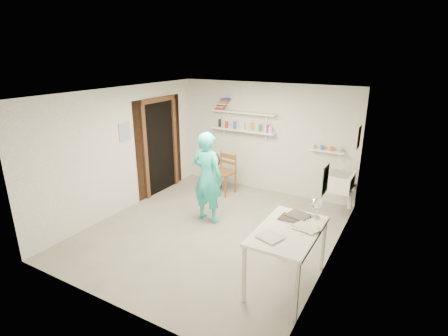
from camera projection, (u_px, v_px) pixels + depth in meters
The scene contains 27 objects.
floor at pixel (213, 231), 6.19m from camera, with size 4.00×4.50×0.02m, color slate.
ceiling at pixel (211, 92), 5.42m from camera, with size 4.00×4.50×0.02m, color silver.
wall_back at pixel (266, 138), 7.67m from camera, with size 4.00×0.02×2.40m, color silver.
wall_front at pixel (108, 220), 3.94m from camera, with size 4.00×0.02×2.40m, color silver.
wall_left at pixel (124, 150), 6.74m from camera, with size 0.02×4.50×2.40m, color silver.
wall_right at pixel (335, 188), 4.86m from camera, with size 0.02×4.50×2.40m, color silver.
doorway_recess at pixel (160, 148), 7.66m from camera, with size 0.02×0.90×2.00m, color black.
corridor_box at pixel (136, 142), 7.98m from camera, with size 1.40×1.50×2.10m, color brown.
door_lintel at pixel (158, 100), 7.32m from camera, with size 0.06×1.05×0.10m, color brown.
door_jamb_near at pixel (145, 153), 7.24m from camera, with size 0.06×0.10×2.00m, color brown.
door_jamb_far at pixel (175, 143), 8.07m from camera, with size 0.06×0.10×2.00m, color brown.
shelf_lower at pixel (243, 130), 7.75m from camera, with size 1.50×0.22×0.03m, color white.
shelf_upper at pixel (243, 112), 7.62m from camera, with size 1.50×0.22×0.03m, color white.
ledge_shelf at pixel (326, 151), 6.98m from camera, with size 0.70×0.14×0.03m, color white.
poster_left at pixel (125, 132), 6.67m from camera, with size 0.01×0.28×0.36m, color #334C7F.
poster_right_a at pixel (359, 137), 6.24m from camera, with size 0.01×0.34×0.42m, color #995933.
poster_right_b at pixel (325, 180), 4.32m from camera, with size 0.01×0.30×0.38m, color #3F724C.
belfast_sink at pixel (339, 181), 6.54m from camera, with size 0.48×0.60×0.30m, color white.
man at pixel (208, 177), 6.32m from camera, with size 0.62×0.40×1.69m, color #28C8BB.
wall_clock at pixel (213, 159), 6.42m from camera, with size 0.30×0.30×0.04m, color #CEB38C.
wooden_chair at pixel (223, 172), 7.67m from camera, with size 0.46×0.44×0.98m, color brown.
work_table at pixel (287, 258), 4.62m from camera, with size 0.75×1.25×0.84m, color white.
desk_lamp at pixel (317, 203), 4.73m from camera, with size 0.16×0.16×0.16m, color silver.
spray_cans at pixel (243, 126), 7.71m from camera, with size 1.26×0.06×0.17m.
book_stack at pixel (223, 104), 7.82m from camera, with size 0.34×0.14×0.25m.
ledge_pots at pixel (326, 148), 6.97m from camera, with size 0.48×0.07×0.09m.
papers at pixel (289, 228), 4.48m from camera, with size 0.30×0.22×0.03m.
Camera 1 is at (2.90, -4.70, 3.01)m, focal length 28.00 mm.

